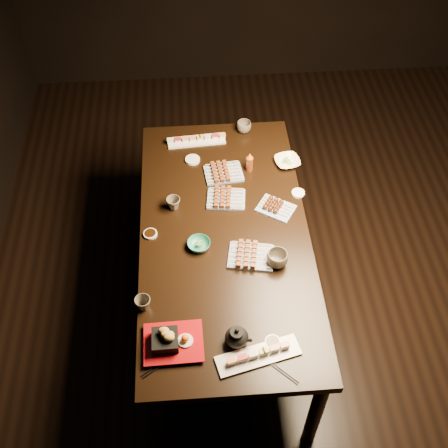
# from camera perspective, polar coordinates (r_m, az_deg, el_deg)

# --- Properties ---
(ground) EXTENTS (5.00, 5.00, 0.00)m
(ground) POSITION_cam_1_polar(r_m,az_deg,el_deg) (3.64, 7.62, -8.16)
(ground) COLOR black
(ground) RESTS_ON ground
(dining_table) EXTENTS (1.23, 1.94, 0.75)m
(dining_table) POSITION_cam_1_polar(r_m,az_deg,el_deg) (3.28, 0.06, -5.13)
(dining_table) COLOR black
(dining_table) RESTS_ON ground
(sushi_platter_near) EXTENTS (0.40, 0.20, 0.05)m
(sushi_platter_near) POSITION_cam_1_polar(r_m,az_deg,el_deg) (2.58, 3.52, -13.05)
(sushi_platter_near) COLOR white
(sushi_platter_near) RESTS_ON dining_table
(sushi_platter_far) EXTENTS (0.36, 0.12, 0.04)m
(sushi_platter_far) POSITION_cam_1_polar(r_m,az_deg,el_deg) (3.49, -2.82, 8.63)
(sushi_platter_far) COLOR white
(sushi_platter_far) RESTS_ON dining_table
(yakitori_plate_center) EXTENTS (0.23, 0.18, 0.05)m
(yakitori_plate_center) POSITION_cam_1_polar(r_m,az_deg,el_deg) (3.12, 0.22, 2.77)
(yakitori_plate_center) COLOR #828EB6
(yakitori_plate_center) RESTS_ON dining_table
(yakitori_plate_right) EXTENTS (0.26, 0.21, 0.06)m
(yakitori_plate_right) POSITION_cam_1_polar(r_m,az_deg,el_deg) (2.87, 2.77, -3.09)
(yakitori_plate_right) COLOR #828EB6
(yakitori_plate_right) RESTS_ON dining_table
(yakitori_plate_left) EXTENTS (0.23, 0.18, 0.06)m
(yakitori_plate_left) POSITION_cam_1_polar(r_m,az_deg,el_deg) (3.27, -0.02, 5.41)
(yakitori_plate_left) COLOR #828EB6
(yakitori_plate_left) RESTS_ON dining_table
(tsukune_plate) EXTENTS (0.24, 0.22, 0.05)m
(tsukune_plate) POSITION_cam_1_polar(r_m,az_deg,el_deg) (3.09, 5.32, 1.82)
(tsukune_plate) COLOR #828EB6
(tsukune_plate) RESTS_ON dining_table
(edamame_bowl_green) EXTENTS (0.16, 0.16, 0.04)m
(edamame_bowl_green) POSITION_cam_1_polar(r_m,az_deg,el_deg) (2.92, -2.57, -2.10)
(edamame_bowl_green) COLOR #2B856F
(edamame_bowl_green) RESTS_ON dining_table
(edamame_bowl_cream) EXTENTS (0.17, 0.17, 0.04)m
(edamame_bowl_cream) POSITION_cam_1_polar(r_m,az_deg,el_deg) (3.36, 6.44, 6.30)
(edamame_bowl_cream) COLOR #FFF9D0
(edamame_bowl_cream) RESTS_ON dining_table
(tempura_tray) EXTENTS (0.28, 0.22, 0.10)m
(tempura_tray) POSITION_cam_1_polar(r_m,az_deg,el_deg) (2.59, -5.20, -11.56)
(tempura_tray) COLOR black
(tempura_tray) RESTS_ON dining_table
(teacup_near_left) EXTENTS (0.10, 0.10, 0.07)m
(teacup_near_left) POSITION_cam_1_polar(r_m,az_deg,el_deg) (2.71, -8.23, -8.00)
(teacup_near_left) COLOR brown
(teacup_near_left) RESTS_ON dining_table
(teacup_mid_right) EXTENTS (0.15, 0.15, 0.08)m
(teacup_mid_right) POSITION_cam_1_polar(r_m,az_deg,el_deg) (2.84, 5.43, -3.55)
(teacup_mid_right) COLOR brown
(teacup_mid_right) RESTS_ON dining_table
(teacup_far_left) EXTENTS (0.09, 0.09, 0.07)m
(teacup_far_left) POSITION_cam_1_polar(r_m,az_deg,el_deg) (3.09, -5.15, 2.09)
(teacup_far_left) COLOR brown
(teacup_far_left) RESTS_ON dining_table
(teacup_far_right) EXTENTS (0.12, 0.12, 0.07)m
(teacup_far_right) POSITION_cam_1_polar(r_m,az_deg,el_deg) (3.55, 2.04, 9.83)
(teacup_far_right) COLOR brown
(teacup_far_right) RESTS_ON dining_table
(teapot) EXTENTS (0.17, 0.17, 0.11)m
(teapot) POSITION_cam_1_polar(r_m,az_deg,el_deg) (2.58, 1.31, -11.29)
(teapot) COLOR black
(teapot) RESTS_ON dining_table
(condiment_bottle) EXTENTS (0.05, 0.05, 0.13)m
(condiment_bottle) POSITION_cam_1_polar(r_m,az_deg,el_deg) (3.27, 2.61, 6.32)
(condiment_bottle) COLOR maroon
(condiment_bottle) RESTS_ON dining_table
(sauce_dish_west) EXTENTS (0.10, 0.10, 0.01)m
(sauce_dish_west) POSITION_cam_1_polar(r_m,az_deg,el_deg) (3.00, -7.49, -1.00)
(sauce_dish_west) COLOR white
(sauce_dish_west) RESTS_ON dining_table
(sauce_dish_east) EXTENTS (0.08, 0.08, 0.01)m
(sauce_dish_east) POSITION_cam_1_polar(r_m,az_deg,el_deg) (3.20, 7.54, 3.13)
(sauce_dish_east) COLOR white
(sauce_dish_east) RESTS_ON dining_table
(sauce_dish_se) EXTENTS (0.10, 0.10, 0.01)m
(sauce_dish_se) POSITION_cam_1_polar(r_m,az_deg,el_deg) (2.63, 4.96, -11.85)
(sauce_dish_se) COLOR white
(sauce_dish_se) RESTS_ON dining_table
(sauce_dish_nw) EXTENTS (0.12, 0.12, 0.02)m
(sauce_dish_nw) POSITION_cam_1_polar(r_m,az_deg,el_deg) (3.37, -3.21, 6.53)
(sauce_dish_nw) COLOR white
(sauce_dish_nw) RESTS_ON dining_table
(chopsticks_near) EXTENTS (0.20, 0.14, 0.01)m
(chopsticks_near) POSITION_cam_1_polar(r_m,az_deg,el_deg) (2.59, -6.17, -13.81)
(chopsticks_near) COLOR black
(chopsticks_near) RESTS_ON dining_table
(chopsticks_se) EXTENTS (0.15, 0.15, 0.01)m
(chopsticks_se) POSITION_cam_1_polar(r_m,az_deg,el_deg) (2.57, 5.74, -14.53)
(chopsticks_se) COLOR black
(chopsticks_se) RESTS_ON dining_table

